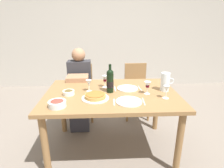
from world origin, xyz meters
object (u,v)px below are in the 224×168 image
object	(u,v)px
wine_bottle	(110,81)
wine_glass_spare	(105,79)
wine_glass_centre	(89,83)
diner_left	(79,86)
salad_bowl	(57,103)
chair_right	(136,87)
dinner_plate_left_setting	(127,88)
wine_glass_left_diner	(148,85)
dinner_plate_right_setting	(129,101)
baked_tart	(95,96)
wine_glass_right_diner	(166,89)
chair_left	(81,88)
dining_table	(111,100)
olive_bowl	(69,92)
water_pitcher	(165,83)

from	to	relation	value
wine_bottle	wine_glass_spare	bearing A→B (deg)	109.15
wine_glass_centre	diner_left	xyz separation A→B (m)	(-0.19, 0.60, -0.24)
salad_bowl	chair_right	distance (m)	1.61
dinner_plate_left_setting	chair_right	distance (m)	0.87
wine_glass_spare	wine_bottle	bearing A→B (deg)	-70.85
wine_glass_left_diner	dinner_plate_right_setting	xyz separation A→B (m)	(-0.23, -0.21, -0.10)
chair_right	wine_bottle	bearing A→B (deg)	61.86
wine_glass_left_diner	chair_right	size ratio (longest dim) A/B	0.17
diner_left	wine_glass_centre	bearing A→B (deg)	106.50
baked_tart	dinner_plate_left_setting	world-z (taller)	baked_tart
wine_glass_right_diner	chair_right	world-z (taller)	wine_glass_right_diner
wine_glass_centre	dinner_plate_right_setting	distance (m)	0.54
salad_bowl	chair_left	size ratio (longest dim) A/B	0.19
dinner_plate_left_setting	wine_glass_right_diner	bearing A→B (deg)	-39.34
wine_glass_left_diner	dining_table	bearing A→B (deg)	171.96
wine_glass_spare	dinner_plate_right_setting	world-z (taller)	wine_glass_spare
wine_glass_left_diner	diner_left	distance (m)	1.13
dinner_plate_right_setting	chair_left	distance (m)	1.34
chair_left	diner_left	size ratio (longest dim) A/B	0.75
wine_glass_centre	diner_left	world-z (taller)	diner_left
dinner_plate_left_setting	chair_left	size ratio (longest dim) A/B	0.29
baked_tart	wine_glass_left_diner	distance (m)	0.59
chair_left	wine_glass_left_diner	bearing A→B (deg)	130.75
salad_bowl	wine_glass_centre	distance (m)	0.48
wine_bottle	olive_bowl	distance (m)	0.48
dining_table	baked_tart	distance (m)	0.27
dinner_plate_left_setting	olive_bowl	bearing A→B (deg)	-167.25
wine_glass_spare	chair_left	distance (m)	0.88
dinner_plate_right_setting	wine_bottle	bearing A→B (deg)	122.20
wine_bottle	wine_glass_left_diner	world-z (taller)	wine_bottle
dinner_plate_right_setting	chair_right	bearing A→B (deg)	76.38
salad_bowl	wine_bottle	bearing A→B (deg)	34.52
water_pitcher	wine_glass_left_diner	world-z (taller)	water_pitcher
wine_bottle	wine_glass_left_diner	size ratio (longest dim) A/B	2.25
wine_glass_right_diner	chair_left	distance (m)	1.53
olive_bowl	dinner_plate_right_setting	xyz separation A→B (m)	(0.64, -0.22, -0.02)
dining_table	wine_glass_left_diner	distance (m)	0.45
water_pitcher	wine_glass_right_diner	size ratio (longest dim) A/B	1.53
wine_glass_spare	chair_right	size ratio (longest dim) A/B	0.17
olive_bowl	chair_left	distance (m)	0.97
wine_glass_left_diner	diner_left	world-z (taller)	diner_left
baked_tart	diner_left	bearing A→B (deg)	108.45
salad_bowl	dinner_plate_right_setting	size ratio (longest dim) A/B	0.63
chair_left	dinner_plate_left_setting	bearing A→B (deg)	128.83
salad_bowl	olive_bowl	size ratio (longest dim) A/B	1.32
water_pitcher	olive_bowl	world-z (taller)	water_pitcher
wine_glass_left_diner	dinner_plate_left_setting	bearing A→B (deg)	139.39
wine_bottle	dinner_plate_left_setting	distance (m)	0.27
wine_bottle	chair_left	distance (m)	1.05
wine_glass_right_diner	wine_glass_left_diner	bearing A→B (deg)	142.22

